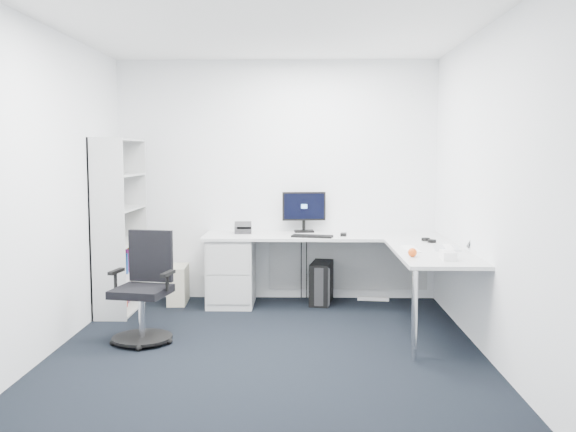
{
  "coord_description": "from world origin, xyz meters",
  "views": [
    {
      "loc": [
        0.3,
        -5.18,
        1.67
      ],
      "look_at": [
        0.15,
        1.05,
        1.05
      ],
      "focal_mm": 40.0,
      "sensor_mm": 36.0,
      "label": 1
    }
  ],
  "objects_px": {
    "task_chair": "(141,288)",
    "l_desk": "(327,276)",
    "bookshelf": "(120,225)",
    "monitor": "(304,211)",
    "laptop": "(447,236)"
  },
  "relations": [
    {
      "from": "l_desk",
      "to": "bookshelf",
      "type": "bearing_deg",
      "value": 178.68
    },
    {
      "from": "monitor",
      "to": "l_desk",
      "type": "bearing_deg",
      "value": -73.42
    },
    {
      "from": "task_chair",
      "to": "bookshelf",
      "type": "bearing_deg",
      "value": 124.72
    },
    {
      "from": "task_chair",
      "to": "l_desk",
      "type": "bearing_deg",
      "value": 44.22
    },
    {
      "from": "bookshelf",
      "to": "monitor",
      "type": "height_order",
      "value": "bookshelf"
    },
    {
      "from": "l_desk",
      "to": "monitor",
      "type": "distance_m",
      "value": 0.88
    },
    {
      "from": "l_desk",
      "to": "laptop",
      "type": "distance_m",
      "value": 1.37
    },
    {
      "from": "l_desk",
      "to": "bookshelf",
      "type": "relative_size",
      "value": 1.46
    },
    {
      "from": "monitor",
      "to": "task_chair",
      "type": "bearing_deg",
      "value": -136.54
    },
    {
      "from": "task_chair",
      "to": "monitor",
      "type": "distance_m",
      "value": 2.26
    },
    {
      "from": "bookshelf",
      "to": "task_chair",
      "type": "distance_m",
      "value": 1.32
    },
    {
      "from": "l_desk",
      "to": "bookshelf",
      "type": "distance_m",
      "value": 2.24
    },
    {
      "from": "bookshelf",
      "to": "task_chair",
      "type": "relative_size",
      "value": 1.87
    },
    {
      "from": "bookshelf",
      "to": "laptop",
      "type": "bearing_deg",
      "value": -12.53
    },
    {
      "from": "monitor",
      "to": "laptop",
      "type": "distance_m",
      "value": 1.82
    }
  ]
}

